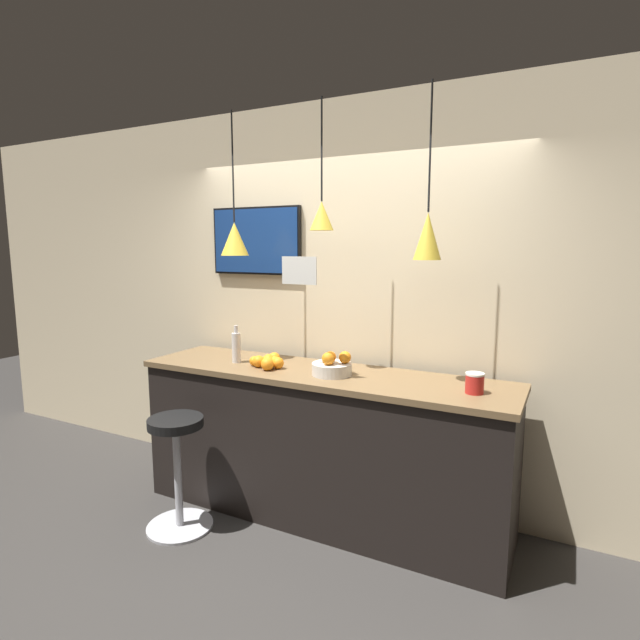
% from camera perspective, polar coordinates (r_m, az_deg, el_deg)
% --- Properties ---
extents(ground_plane, '(14.00, 14.00, 0.00)m').
position_cam_1_polar(ground_plane, '(3.34, -4.99, -25.60)').
color(ground_plane, '#33302D').
extents(back_wall, '(8.00, 0.06, 2.90)m').
position_cam_1_polar(back_wall, '(3.68, 3.10, 1.89)').
color(back_wall, beige).
rests_on(back_wall, ground_plane).
extents(service_counter, '(2.58, 0.65, 1.03)m').
position_cam_1_polar(service_counter, '(3.54, 0.00, -14.01)').
color(service_counter, black).
rests_on(service_counter, ground_plane).
extents(bar_stool, '(0.44, 0.44, 0.76)m').
position_cam_1_polar(bar_stool, '(3.53, -16.03, -14.91)').
color(bar_stool, '#B7B7BC').
rests_on(bar_stool, ground_plane).
extents(fruit_bowl, '(0.26, 0.26, 0.16)m').
position_cam_1_polar(fruit_bowl, '(3.27, 1.44, -5.33)').
color(fruit_bowl, beige).
rests_on(fruit_bowl, service_counter).
extents(orange_pile, '(0.27, 0.27, 0.09)m').
position_cam_1_polar(orange_pile, '(3.50, -5.96, -4.75)').
color(orange_pile, orange).
rests_on(orange_pile, service_counter).
extents(juice_bottle, '(0.06, 0.06, 0.27)m').
position_cam_1_polar(juice_bottle, '(3.65, -9.54, -3.05)').
color(juice_bottle, silver).
rests_on(juice_bottle, service_counter).
extents(spread_jar, '(0.11, 0.11, 0.12)m').
position_cam_1_polar(spread_jar, '(3.00, 17.26, -6.91)').
color(spread_jar, red).
rests_on(spread_jar, service_counter).
extents(pendant_lamp_left, '(0.20, 0.20, 1.00)m').
position_cam_1_polar(pendant_lamp_left, '(3.66, -9.74, 9.20)').
color(pendant_lamp_left, black).
extents(pendant_lamp_middle, '(0.16, 0.16, 0.83)m').
position_cam_1_polar(pendant_lamp_middle, '(3.30, 0.19, 11.94)').
color(pendant_lamp_middle, black).
extents(pendant_lamp_right, '(0.16, 0.16, 1.01)m').
position_cam_1_polar(pendant_lamp_right, '(3.04, 12.20, 9.45)').
color(pendant_lamp_right, black).
extents(mounted_tv, '(0.80, 0.04, 0.52)m').
position_cam_1_polar(mounted_tv, '(3.99, -7.33, 8.96)').
color(mounted_tv, black).
extents(hanging_menu_board, '(0.24, 0.01, 0.17)m').
position_cam_1_polar(hanging_menu_board, '(3.07, -2.40, 5.68)').
color(hanging_menu_board, white).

